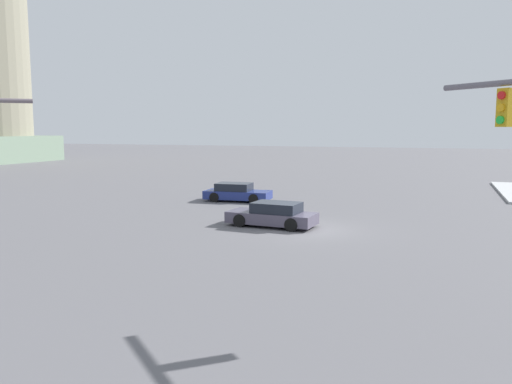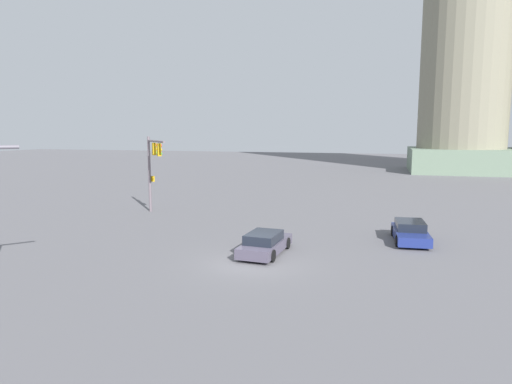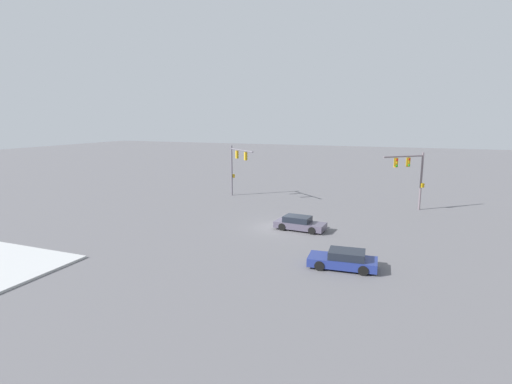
% 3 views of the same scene
% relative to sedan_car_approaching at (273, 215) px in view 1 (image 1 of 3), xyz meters
% --- Properties ---
extents(ground_plane, '(227.02, 227.02, 0.00)m').
position_rel_sedan_car_approaching_xyz_m(ground_plane, '(-0.16, -1.60, -0.57)').
color(ground_plane, '#5F5D62').
extents(sedan_car_approaching, '(2.13, 4.48, 1.21)m').
position_rel_sedan_car_approaching_xyz_m(sedan_car_approaching, '(0.00, 0.00, 0.00)').
color(sedan_car_approaching, '#4C4658').
rests_on(sedan_car_approaching, ground).
extents(sedan_car_waiting_far, '(2.18, 4.48, 1.21)m').
position_rel_sedan_car_approaching_xyz_m(sedan_car_waiting_far, '(7.66, 5.07, 0.00)').
color(sedan_car_waiting_far, navy).
rests_on(sedan_car_waiting_far, ground).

